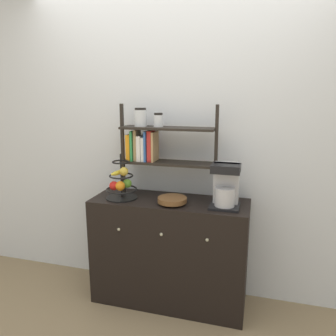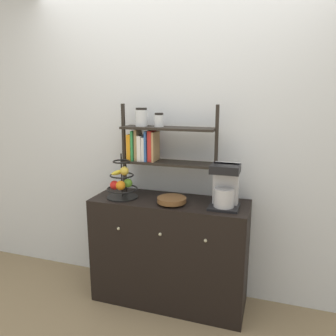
{
  "view_description": "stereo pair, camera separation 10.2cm",
  "coord_description": "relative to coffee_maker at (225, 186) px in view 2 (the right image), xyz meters",
  "views": [
    {
      "loc": [
        0.66,
        -2.14,
        1.69
      ],
      "look_at": [
        -0.01,
        0.22,
        1.13
      ],
      "focal_mm": 35.0,
      "sensor_mm": 36.0,
      "label": 1
    },
    {
      "loc": [
        0.75,
        -2.11,
        1.69
      ],
      "look_at": [
        -0.01,
        0.22,
        1.13
      ],
      "focal_mm": 35.0,
      "sensor_mm": 36.0,
      "label": 2
    }
  ],
  "objects": [
    {
      "name": "coffee_maker",
      "position": [
        0.0,
        0.0,
        0.0
      ],
      "size": [
        0.22,
        0.21,
        0.32
      ],
      "color": "black",
      "rests_on": "sideboard"
    },
    {
      "name": "wall_back",
      "position": [
        -0.43,
        0.29,
        0.27
      ],
      "size": [
        7.0,
        0.05,
        2.6
      ],
      "primitive_type": "cube",
      "color": "silver",
      "rests_on": "ground_plane"
    },
    {
      "name": "fruit_stand",
      "position": [
        -0.82,
        -0.03,
        -0.04
      ],
      "size": [
        0.25,
        0.25,
        0.36
      ],
      "color": "black",
      "rests_on": "sideboard"
    },
    {
      "name": "sideboard",
      "position": [
        -0.43,
        0.03,
        -0.6
      ],
      "size": [
        1.23,
        0.45,
        0.87
      ],
      "color": "black",
      "rests_on": "ground_plane"
    },
    {
      "name": "wooden_bowl",
      "position": [
        -0.39,
        -0.06,
        -0.13
      ],
      "size": [
        0.22,
        0.22,
        0.05
      ],
      "color": "brown",
      "rests_on": "sideboard"
    },
    {
      "name": "ground_plane",
      "position": [
        -0.43,
        -0.19,
        -1.03
      ],
      "size": [
        12.0,
        12.0,
        0.0
      ],
      "primitive_type": "plane",
      "color": "#847051"
    },
    {
      "name": "shelf_hutch",
      "position": [
        -0.59,
        0.11,
        0.28
      ],
      "size": [
        0.79,
        0.2,
        0.74
      ],
      "color": "black",
      "rests_on": "sideboard"
    }
  ]
}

